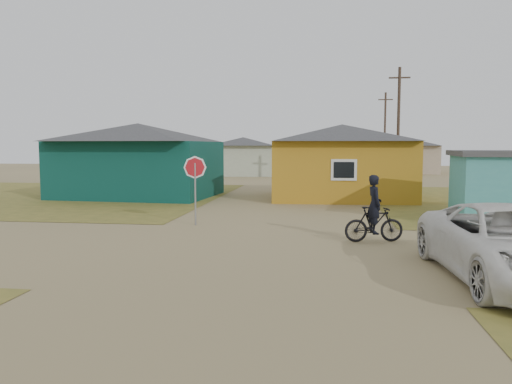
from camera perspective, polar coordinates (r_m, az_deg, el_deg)
ground at (r=13.11m, az=0.75°, el=-6.90°), size 120.00×120.00×0.00m
grass_nw at (r=30.18m, az=-23.33°, el=-0.40°), size 20.00×18.00×0.00m
house_teal at (r=28.09m, az=-13.28°, el=3.69°), size 8.93×7.08×4.00m
house_yellow at (r=26.75m, az=9.77°, el=3.57°), size 7.72×6.76×3.90m
house_pale_west at (r=47.34m, az=-1.46°, el=4.18°), size 7.04×6.15×3.60m
house_beige_east at (r=53.40m, az=16.87°, el=4.08°), size 6.95×6.05×3.60m
house_pale_north at (r=60.75m, az=-7.13°, el=4.28°), size 6.28×5.81×3.40m
utility_pole_near at (r=35.10m, az=15.96°, el=7.32°), size 1.40×0.20×8.00m
utility_pole_far at (r=51.09m, az=14.51°, el=6.65°), size 1.40×0.20×8.00m
stop_sign at (r=17.48m, az=-6.98°, el=2.02°), size 0.79×0.12×2.42m
cyclist at (r=14.77m, az=13.35°, el=-2.87°), size 1.78×0.85×1.94m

